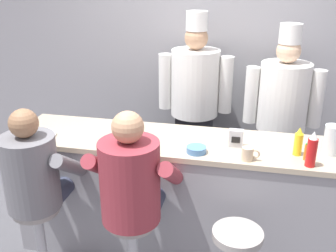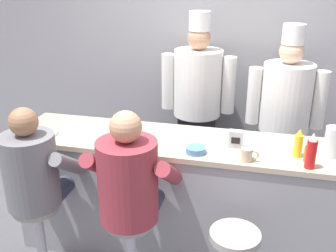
{
  "view_description": "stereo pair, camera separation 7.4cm",
  "coord_description": "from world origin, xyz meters",
  "views": [
    {
      "loc": [
        0.5,
        -2.41,
        2.24
      ],
      "look_at": [
        -0.08,
        0.28,
        1.14
      ],
      "focal_mm": 42.0,
      "sensor_mm": 36.0,
      "label": 1
    },
    {
      "loc": [
        0.57,
        -2.4,
        2.24
      ],
      "look_at": [
        -0.08,
        0.28,
        1.14
      ],
      "focal_mm": 42.0,
      "sensor_mm": 36.0,
      "label": 2
    }
  ],
  "objects": [
    {
      "name": "napkin_dispenser_chrome",
      "position": [
        0.44,
        0.28,
        1.08
      ],
      "size": [
        0.1,
        0.06,
        0.13
      ],
      "color": "silver",
      "rests_on": "diner_counter"
    },
    {
      "name": "hot_sauce_bottle_orange",
      "position": [
        0.92,
        0.16,
        1.08
      ],
      "size": [
        0.03,
        0.03,
        0.12
      ],
      "color": "orange",
      "rests_on": "diner_counter"
    },
    {
      "name": "cook_in_whites_near",
      "position": [
        -0.03,
        1.32,
        1.04
      ],
      "size": [
        0.74,
        0.47,
        1.88
      ],
      "color": "#232328",
      "rests_on": "ground_plane"
    },
    {
      "name": "water_pitcher_clear",
      "position": [
        1.1,
        0.3,
        1.13
      ],
      "size": [
        0.13,
        0.12,
        0.21
      ],
      "color": "silver",
      "rests_on": "diner_counter"
    },
    {
      "name": "cook_in_whites_far",
      "position": [
        0.82,
        1.19,
        0.99
      ],
      "size": [
        0.71,
        0.45,
        1.81
      ],
      "color": "#232328",
      "rests_on": "ground_plane"
    },
    {
      "name": "breakfast_plate",
      "position": [
        -1.09,
        0.15,
        1.03
      ],
      "size": [
        0.27,
        0.27,
        0.05
      ],
      "color": "white",
      "rests_on": "diner_counter"
    },
    {
      "name": "wall_back",
      "position": [
        0.0,
        1.63,
        1.35
      ],
      "size": [
        10.0,
        0.06,
        2.7
      ],
      "color": "#99999E",
      "rests_on": "ground_plane"
    },
    {
      "name": "diner_seated_grey",
      "position": [
        -0.92,
        -0.25,
        0.89
      ],
      "size": [
        0.57,
        0.56,
        1.41
      ],
      "color": "#B2B5BA",
      "rests_on": "ground_plane"
    },
    {
      "name": "diner_counter",
      "position": [
        0.0,
        0.31,
        0.51
      ],
      "size": [
        2.64,
        0.63,
        1.02
      ],
      "color": "gray",
      "rests_on": "ground_plane"
    },
    {
      "name": "mustard_bottle_yellow",
      "position": [
        0.87,
        0.23,
        1.12
      ],
      "size": [
        0.06,
        0.06,
        0.21
      ],
      "color": "yellow",
      "rests_on": "diner_counter"
    },
    {
      "name": "coffee_mug_tan",
      "position": [
        0.53,
        0.07,
        1.07
      ],
      "size": [
        0.13,
        0.08,
        0.09
      ],
      "color": "beige",
      "rests_on": "diner_counter"
    },
    {
      "name": "diner_seated_maroon",
      "position": [
        -0.21,
        -0.25,
        0.91
      ],
      "size": [
        0.6,
        0.59,
        1.44
      ],
      "color": "#B2B5BA",
      "rests_on": "ground_plane"
    },
    {
      "name": "coffee_mug_white",
      "position": [
        -0.42,
        0.26,
        1.07
      ],
      "size": [
        0.14,
        0.09,
        0.1
      ],
      "color": "white",
      "rests_on": "diner_counter"
    },
    {
      "name": "cereal_bowl",
      "position": [
        0.17,
        0.12,
        1.04
      ],
      "size": [
        0.14,
        0.14,
        0.05
      ],
      "color": "#4C7FB7",
      "rests_on": "diner_counter"
    },
    {
      "name": "ketchup_bottle_red",
      "position": [
        0.94,
        0.07,
        1.14
      ],
      "size": [
        0.07,
        0.07,
        0.25
      ],
      "color": "red",
      "rests_on": "diner_counter"
    }
  ]
}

